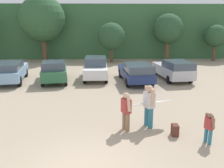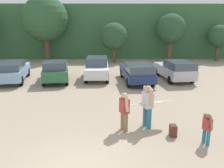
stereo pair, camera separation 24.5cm
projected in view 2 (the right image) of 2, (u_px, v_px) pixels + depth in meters
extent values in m
cube|color=#38663D|center=(103.00, 30.00, 34.21)|extent=(108.00, 12.00, 6.44)
cylinder|color=brown|center=(47.00, 50.00, 27.59)|extent=(0.60, 0.60, 2.56)
sphere|color=#2D5633|center=(45.00, 19.00, 26.74)|extent=(5.09, 5.09, 5.09)
cylinder|color=brown|center=(114.00, 55.00, 26.60)|extent=(0.37, 0.37, 1.57)
sphere|color=#284C2D|center=(114.00, 36.00, 26.09)|extent=(2.98, 2.98, 2.98)
cylinder|color=brown|center=(169.00, 51.00, 27.53)|extent=(0.53, 0.53, 2.21)
sphere|color=#284C2D|center=(171.00, 29.00, 26.90)|extent=(3.35, 3.35, 3.35)
cylinder|color=brown|center=(217.00, 53.00, 27.42)|extent=(0.39, 0.39, 1.75)
sphere|color=#284C2D|center=(219.00, 36.00, 26.93)|extent=(2.53, 2.53, 2.53)
cube|color=#84ADD1|center=(13.00, 72.00, 17.95)|extent=(2.68, 5.01, 0.70)
cube|color=#3F4C5B|center=(10.00, 66.00, 17.22)|extent=(2.19, 3.05, 0.49)
cylinder|color=black|center=(6.00, 73.00, 19.38)|extent=(0.34, 0.72, 0.69)
cylinder|color=black|center=(28.00, 72.00, 19.68)|extent=(0.34, 0.72, 0.69)
cylinder|color=black|center=(21.00, 81.00, 16.69)|extent=(0.34, 0.72, 0.69)
cube|color=#2D6642|center=(56.00, 72.00, 17.90)|extent=(2.44, 4.39, 0.72)
cube|color=#3F4C5B|center=(55.00, 65.00, 17.05)|extent=(1.90, 2.14, 0.54)
cylinder|color=black|center=(47.00, 73.00, 19.16)|extent=(0.34, 0.74, 0.71)
cylinder|color=black|center=(67.00, 73.00, 19.44)|extent=(0.34, 0.74, 0.71)
cylinder|color=black|center=(44.00, 81.00, 16.55)|extent=(0.34, 0.74, 0.71)
cylinder|color=black|center=(67.00, 80.00, 16.83)|extent=(0.34, 0.74, 0.71)
cube|color=white|center=(97.00, 70.00, 18.67)|extent=(1.84, 4.28, 0.72)
cube|color=#3F4C5B|center=(97.00, 61.00, 18.69)|extent=(1.65, 2.39, 0.62)
cylinder|color=black|center=(88.00, 71.00, 20.09)|extent=(0.24, 0.71, 0.71)
cylinder|color=black|center=(107.00, 71.00, 20.14)|extent=(0.24, 0.71, 0.71)
cylinder|color=black|center=(86.00, 78.00, 17.38)|extent=(0.24, 0.71, 0.71)
cylinder|color=black|center=(107.00, 78.00, 17.43)|extent=(0.24, 0.71, 0.71)
cube|color=navy|center=(136.00, 73.00, 17.80)|extent=(2.32, 4.88, 0.58)
cube|color=#3F4C5B|center=(139.00, 68.00, 16.75)|extent=(1.96, 2.70, 0.55)
cylinder|color=black|center=(122.00, 73.00, 19.30)|extent=(0.28, 0.70, 0.68)
cylinder|color=black|center=(143.00, 73.00, 19.46)|extent=(0.28, 0.70, 0.68)
cylinder|color=black|center=(129.00, 82.00, 16.29)|extent=(0.28, 0.70, 0.68)
cylinder|color=black|center=(153.00, 82.00, 16.46)|extent=(0.28, 0.70, 0.68)
cube|color=silver|center=(174.00, 71.00, 18.53)|extent=(2.42, 4.53, 0.74)
cube|color=#3F4C5B|center=(180.00, 65.00, 17.41)|extent=(1.99, 2.52, 0.52)
cylinder|color=black|center=(157.00, 72.00, 19.87)|extent=(0.30, 0.63, 0.61)
cylinder|color=black|center=(176.00, 72.00, 20.10)|extent=(0.30, 0.63, 0.61)
cylinder|color=black|center=(170.00, 80.00, 17.14)|extent=(0.30, 0.63, 0.61)
cylinder|color=black|center=(192.00, 79.00, 17.38)|extent=(0.30, 0.63, 0.61)
cylinder|color=teal|center=(149.00, 118.00, 9.90)|extent=(0.20, 0.20, 0.86)
cylinder|color=teal|center=(145.00, 116.00, 10.17)|extent=(0.20, 0.20, 0.86)
cube|color=silver|center=(148.00, 100.00, 9.85)|extent=(0.47, 0.53, 0.66)
sphere|color=#D8AD8C|center=(148.00, 89.00, 9.73)|extent=(0.28, 0.28, 0.28)
cylinder|color=#D8AD8C|center=(151.00, 97.00, 9.58)|extent=(0.19, 0.20, 0.70)
cylinder|color=#D8AD8C|center=(145.00, 94.00, 10.02)|extent=(0.20, 0.22, 0.70)
cylinder|color=teal|center=(208.00, 138.00, 8.55)|extent=(0.13, 0.13, 0.56)
cylinder|color=teal|center=(204.00, 135.00, 8.73)|extent=(0.13, 0.13, 0.56)
cube|color=#B23838|center=(207.00, 124.00, 8.52)|extent=(0.31, 0.35, 0.43)
sphere|color=#8C664C|center=(208.00, 116.00, 8.44)|extent=(0.18, 0.18, 0.18)
cylinder|color=#8C664C|center=(211.00, 123.00, 8.35)|extent=(0.16, 0.23, 0.46)
cylinder|color=#8C664C|center=(205.00, 119.00, 8.63)|extent=(0.13, 0.14, 0.46)
cylinder|color=#8C6B4C|center=(126.00, 123.00, 9.59)|extent=(0.18, 0.18, 0.77)
cylinder|color=#8C6B4C|center=(123.00, 120.00, 9.84)|extent=(0.18, 0.18, 0.77)
cube|color=#B23838|center=(124.00, 106.00, 9.55)|extent=(0.42, 0.47, 0.59)
sphere|color=#D8AD8C|center=(124.00, 96.00, 9.44)|extent=(0.25, 0.25, 0.25)
cylinder|color=#D8AD8C|center=(127.00, 104.00, 9.32)|extent=(0.22, 0.31, 0.63)
cylinder|color=#D8AD8C|center=(122.00, 100.00, 9.70)|extent=(0.23, 0.33, 0.63)
ellipsoid|color=white|center=(150.00, 103.00, 9.94)|extent=(2.06, 1.16, 0.24)
cube|color=#592D23|center=(173.00, 131.00, 9.26)|extent=(0.24, 0.34, 0.45)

